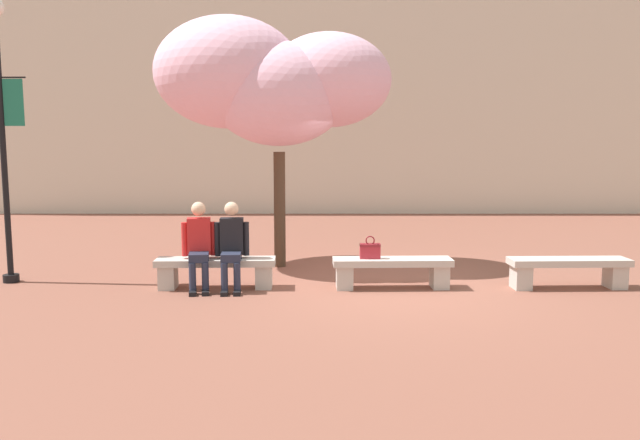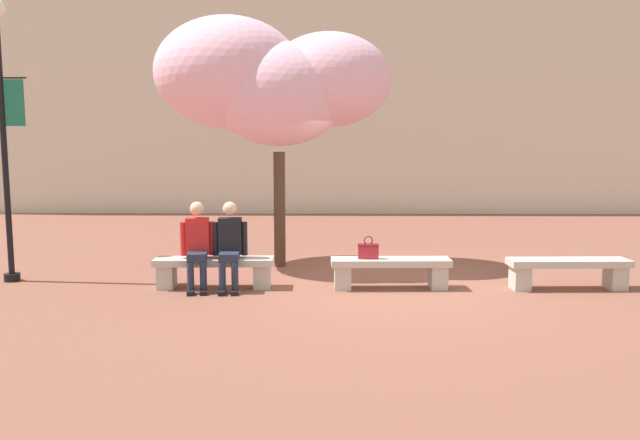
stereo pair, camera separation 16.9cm
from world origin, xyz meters
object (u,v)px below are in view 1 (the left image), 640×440
(stone_bench_near_west, at_px, (391,268))
(person_seated_left, at_px, (197,243))
(lamp_post_with_banner, at_px, (0,115))
(cherry_tree_main, at_px, (269,82))
(person_seated_right, at_px, (230,243))
(stone_bench_west_end, at_px, (214,268))
(stone_bench_center, at_px, (567,268))
(handbag, at_px, (368,250))

(stone_bench_near_west, height_order, person_seated_left, person_seated_left)
(person_seated_left, distance_m, lamp_post_with_banner, 3.58)
(cherry_tree_main, distance_m, lamp_post_with_banner, 4.20)
(person_seated_right, xyz_separation_m, cherry_tree_main, (0.45, 1.76, 2.48))
(person_seated_left, height_order, cherry_tree_main, cherry_tree_main)
(stone_bench_west_end, distance_m, stone_bench_center, 5.25)
(stone_bench_near_west, xyz_separation_m, person_seated_left, (-2.86, -0.05, 0.40))
(stone_bench_near_west, bearing_deg, lamp_post_with_banner, 176.00)
(stone_bench_center, xyz_separation_m, person_seated_left, (-5.48, -0.05, 0.40))
(cherry_tree_main, height_order, lamp_post_with_banner, lamp_post_with_banner)
(person_seated_right, distance_m, cherry_tree_main, 3.07)
(stone_bench_west_end, xyz_separation_m, stone_bench_near_west, (2.62, 0.00, 0.00))
(stone_bench_west_end, bearing_deg, stone_bench_center, 0.00)
(stone_bench_near_west, height_order, cherry_tree_main, cherry_tree_main)
(stone_bench_west_end, distance_m, cherry_tree_main, 3.42)
(stone_bench_west_end, xyz_separation_m, person_seated_left, (-0.23, -0.05, 0.40))
(stone_bench_center, bearing_deg, person_seated_right, -179.39)
(stone_bench_west_end, bearing_deg, person_seated_left, -167.18)
(stone_bench_near_west, xyz_separation_m, cherry_tree_main, (-1.92, 1.70, 2.88))
(stone_bench_west_end, xyz_separation_m, lamp_post_with_banner, (-3.25, 0.41, 2.26))
(stone_bench_center, xyz_separation_m, person_seated_right, (-5.00, -0.05, 0.40))
(person_seated_right, bearing_deg, person_seated_left, 179.92)
(stone_bench_center, xyz_separation_m, lamp_post_with_banner, (-8.50, 0.41, 2.26))
(stone_bench_near_west, height_order, handbag, handbag)
(person_seated_left, distance_m, cherry_tree_main, 3.18)
(stone_bench_west_end, bearing_deg, lamp_post_with_banner, 172.80)
(stone_bench_center, height_order, person_seated_left, person_seated_left)
(stone_bench_west_end, relative_size, cherry_tree_main, 0.41)
(person_seated_left, height_order, person_seated_right, same)
(stone_bench_center, distance_m, person_seated_right, 5.01)
(cherry_tree_main, bearing_deg, handbag, -46.94)
(person_seated_right, xyz_separation_m, handbag, (2.04, 0.06, -0.12))
(stone_bench_center, xyz_separation_m, handbag, (-2.96, 0.00, 0.28))
(stone_bench_west_end, height_order, stone_bench_near_west, same)
(stone_bench_west_end, distance_m, person_seated_right, 0.47)
(person_seated_right, bearing_deg, cherry_tree_main, 75.52)
(stone_bench_near_west, height_order, lamp_post_with_banner, lamp_post_with_banner)
(stone_bench_west_end, relative_size, stone_bench_near_west, 1.00)
(stone_bench_near_west, distance_m, person_seated_left, 2.88)
(person_seated_right, bearing_deg, lamp_post_with_banner, 172.45)
(person_seated_right, height_order, cherry_tree_main, cherry_tree_main)
(person_seated_right, bearing_deg, stone_bench_center, 0.61)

